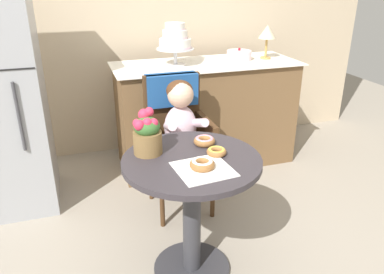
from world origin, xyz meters
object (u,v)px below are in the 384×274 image
at_px(seated_child, 182,124).
at_px(donut_front, 204,141).
at_px(tiered_cake_stand, 175,40).
at_px(table_lamp, 267,33).
at_px(wicker_chair, 176,121).
at_px(donut_side, 217,151).
at_px(cafe_table, 192,194).
at_px(donut_mid, 202,164).
at_px(flower_vase, 147,133).
at_px(round_layer_cake, 239,55).

bearing_deg(seated_child, donut_front, -90.01).
distance_m(donut_front, tiered_cake_stand, 1.22).
bearing_deg(table_lamp, wicker_chair, -149.49).
relative_size(donut_front, table_lamp, 0.42).
xyz_separation_m(donut_side, tiered_cake_stand, (0.15, 1.30, 0.36)).
xyz_separation_m(donut_side, table_lamp, (0.97, 1.31, 0.38)).
height_order(cafe_table, donut_side, donut_side).
bearing_deg(donut_side, table_lamp, 53.64).
xyz_separation_m(tiered_cake_stand, table_lamp, (0.82, 0.01, 0.01)).
xyz_separation_m(donut_mid, flower_vase, (-0.21, 0.25, 0.09)).
xyz_separation_m(flower_vase, round_layer_cake, (1.06, 1.20, 0.11)).
xyz_separation_m(donut_front, donut_mid, (-0.10, -0.26, 0.00)).
height_order(donut_front, tiered_cake_stand, tiered_cake_stand).
distance_m(seated_child, table_lamp, 1.30).
bearing_deg(round_layer_cake, tiered_cake_stand, -176.86).
bearing_deg(wicker_chair, table_lamp, 35.84).
bearing_deg(flower_vase, seated_child, 54.46).
distance_m(wicker_chair, donut_front, 0.60).
bearing_deg(cafe_table, flower_vase, 146.76).
xyz_separation_m(round_layer_cake, table_lamp, (0.24, -0.02, 0.18)).
bearing_deg(round_layer_cake, flower_vase, -131.32).
height_order(cafe_table, wicker_chair, wicker_chair).
bearing_deg(seated_child, donut_side, -88.44).
height_order(donut_side, round_layer_cake, round_layer_cake).
bearing_deg(donut_front, donut_mid, -111.84).
bearing_deg(seated_child, wicker_chair, 90.00).
bearing_deg(table_lamp, flower_vase, -137.77).
xyz_separation_m(flower_vase, tiered_cake_stand, (0.48, 1.17, 0.27)).
height_order(wicker_chair, donut_side, wicker_chair).
relative_size(tiered_cake_stand, round_layer_cake, 1.59).
relative_size(donut_front, donut_mid, 0.97).
relative_size(seated_child, round_layer_cake, 3.46).
bearing_deg(cafe_table, table_lamp, 49.96).
relative_size(donut_mid, round_layer_cake, 0.58).
height_order(seated_child, donut_side, seated_child).
distance_m(wicker_chair, tiered_cake_stand, 0.75).
height_order(donut_front, round_layer_cake, round_layer_cake).
relative_size(cafe_table, table_lamp, 2.53).
height_order(cafe_table, table_lamp, table_lamp).
distance_m(seated_child, donut_side, 0.58).
distance_m(cafe_table, round_layer_cake, 1.64).
xyz_separation_m(cafe_table, tiered_cake_stand, (0.28, 1.30, 0.59)).
xyz_separation_m(donut_mid, round_layer_cake, (0.84, 1.45, 0.20)).
relative_size(tiered_cake_stand, table_lamp, 1.17).
bearing_deg(flower_vase, cafe_table, -33.24).
height_order(seated_child, table_lamp, table_lamp).
bearing_deg(wicker_chair, donut_side, -83.44).
bearing_deg(table_lamp, donut_side, -126.36).
xyz_separation_m(wicker_chair, donut_mid, (-0.10, -0.85, 0.10)).
height_order(donut_side, table_lamp, table_lamp).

